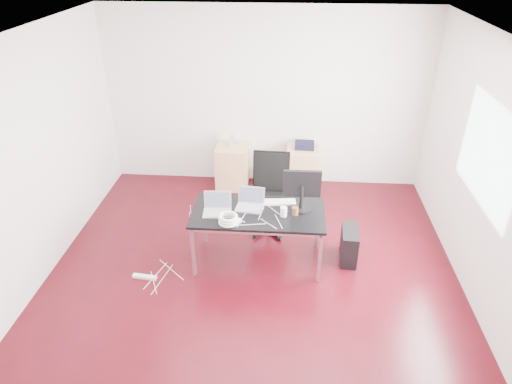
# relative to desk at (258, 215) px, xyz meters

# --- Properties ---
(room_shell) EXTENTS (5.00, 5.00, 5.00)m
(room_shell) POSITION_rel_desk_xyz_m (-0.01, -0.28, 0.73)
(room_shell) COLOR #35060D
(room_shell) RESTS_ON ground
(desk) EXTENTS (1.60, 0.80, 0.73)m
(desk) POSITION_rel_desk_xyz_m (0.00, 0.00, 0.00)
(desk) COLOR black
(desk) RESTS_ON ground
(office_chair) EXTENTS (0.50, 0.52, 1.08)m
(office_chair) POSITION_rel_desk_xyz_m (0.11, 0.78, -0.07)
(office_chair) COLOR black
(office_chair) RESTS_ON ground
(filing_cabinet_left) EXTENTS (0.50, 0.50, 0.70)m
(filing_cabinet_left) POSITION_rel_desk_xyz_m (-0.57, 1.95, -0.33)
(filing_cabinet_left) COLOR tan
(filing_cabinet_left) RESTS_ON ground
(filing_cabinet_right) EXTENTS (0.50, 0.50, 0.70)m
(filing_cabinet_right) POSITION_rel_desk_xyz_m (0.56, 1.95, -0.33)
(filing_cabinet_right) COLOR tan
(filing_cabinet_right) RESTS_ON ground
(pc_tower) EXTENTS (0.23, 0.46, 0.44)m
(pc_tower) POSITION_rel_desk_xyz_m (1.15, 0.11, -0.46)
(pc_tower) COLOR black
(pc_tower) RESTS_ON ground
(wastebasket) EXTENTS (0.25, 0.25, 0.28)m
(wastebasket) POSITION_rel_desk_xyz_m (-0.06, 1.97, -0.54)
(wastebasket) COLOR black
(wastebasket) RESTS_ON ground
(power_strip) EXTENTS (0.30, 0.09, 0.04)m
(power_strip) POSITION_rel_desk_xyz_m (-1.35, -0.46, -0.66)
(power_strip) COLOR white
(power_strip) RESTS_ON ground
(laptop_left) EXTENTS (0.34, 0.27, 0.23)m
(laptop_left) POSITION_rel_desk_xyz_m (-0.49, -0.04, 0.11)
(laptop_left) COLOR silver
(laptop_left) RESTS_ON desk
(laptop_right) EXTENTS (0.36, 0.29, 0.23)m
(laptop_right) POSITION_rel_desk_xyz_m (-0.11, 0.10, 0.11)
(laptop_right) COLOR silver
(laptop_right) RESTS_ON desk
(monitor) EXTENTS (0.45, 0.26, 0.51)m
(monitor) POSITION_rel_desk_xyz_m (0.51, 0.12, 0.34)
(monitor) COLOR black
(monitor) RESTS_ON desk
(keyboard) EXTENTS (0.45, 0.18, 0.02)m
(keyboard) POSITION_rel_desk_xyz_m (0.23, 0.22, 0.06)
(keyboard) COLOR white
(keyboard) RESTS_ON desk
(cup_white) EXTENTS (0.08, 0.08, 0.12)m
(cup_white) POSITION_rel_desk_xyz_m (0.31, -0.07, 0.11)
(cup_white) COLOR white
(cup_white) RESTS_ON desk
(cup_brown) EXTENTS (0.09, 0.09, 0.10)m
(cup_brown) POSITION_rel_desk_xyz_m (0.44, -0.03, 0.10)
(cup_brown) COLOR brown
(cup_brown) RESTS_ON desk
(cable_coil) EXTENTS (0.24, 0.24, 0.11)m
(cable_coil) POSITION_rel_desk_xyz_m (-0.33, -0.27, 0.11)
(cable_coil) COLOR white
(cable_coil) RESTS_ON desk
(power_adapter) EXTENTS (0.09, 0.09, 0.03)m
(power_adapter) POSITION_rel_desk_xyz_m (-0.22, -0.24, 0.07)
(power_adapter) COLOR white
(power_adapter) RESTS_ON desk
(speaker) EXTENTS (0.10, 0.09, 0.18)m
(speaker) POSITION_rel_desk_xyz_m (-0.55, 1.96, 0.11)
(speaker) COLOR #9E9E9E
(speaker) RESTS_ON filing_cabinet_left
(navy_garment) EXTENTS (0.31, 0.25, 0.09)m
(navy_garment) POSITION_rel_desk_xyz_m (0.59, 2.00, 0.07)
(navy_garment) COLOR black
(navy_garment) RESTS_ON filing_cabinet_right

